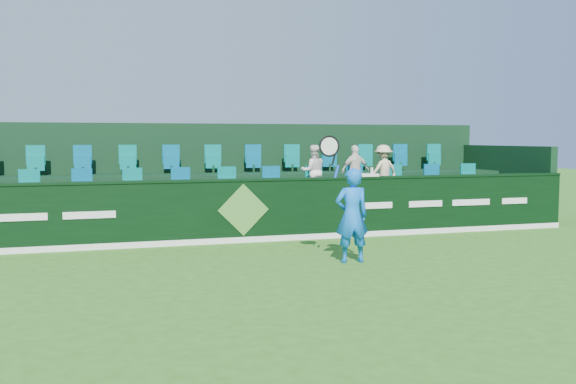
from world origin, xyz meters
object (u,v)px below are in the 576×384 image
object	(u,v)px
tennis_player	(351,215)
drinks_bottle	(372,172)
towel	(368,175)
spectator_middle	(355,171)
spectator_left	(313,171)
spectator_right	(383,170)

from	to	relation	value
tennis_player	drinks_bottle	world-z (taller)	tennis_player
towel	spectator_middle	bearing A→B (deg)	81.69
tennis_player	towel	distance (m)	3.21
drinks_bottle	spectator_middle	bearing A→B (deg)	86.24
towel	drinks_bottle	distance (m)	0.11
spectator_left	spectator_middle	distance (m)	1.08
spectator_right	towel	bearing A→B (deg)	37.23
drinks_bottle	spectator_left	bearing A→B (deg)	131.87
spectator_right	spectator_middle	bearing A→B (deg)	-13.90
spectator_left	drinks_bottle	size ratio (longest dim) A/B	6.23
spectator_left	spectator_right	xyz separation A→B (m)	(1.82, 0.00, -0.00)
tennis_player	drinks_bottle	xyz separation A→B (m)	(1.64, 2.76, 0.59)
spectator_middle	towel	world-z (taller)	spectator_middle
drinks_bottle	tennis_player	bearing A→B (deg)	-120.67
spectator_left	spectator_middle	size ratio (longest dim) A/B	1.00
tennis_player	spectator_left	xyz separation A→B (m)	(0.63, 3.88, 0.57)
spectator_right	drinks_bottle	distance (m)	1.38
spectator_middle	spectator_right	world-z (taller)	same
spectator_right	towel	size ratio (longest dim) A/B	2.92
tennis_player	spectator_right	size ratio (longest dim) A/B	1.85
tennis_player	spectator_middle	bearing A→B (deg)	66.20
spectator_left	drinks_bottle	distance (m)	1.50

